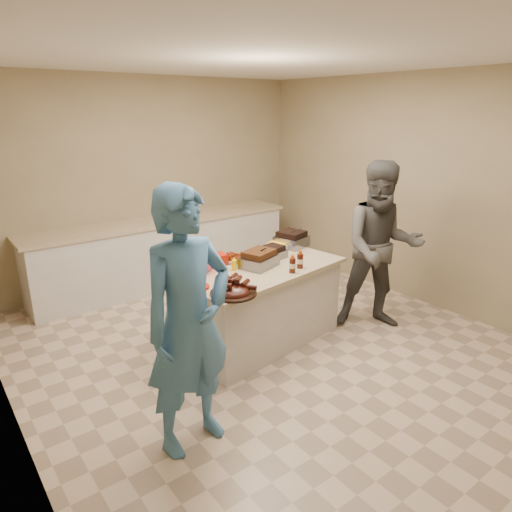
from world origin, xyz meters
TOP-DOWN VIEW (x-y plane):
  - room at (0.00, 0.00)m, footprint 4.50×5.00m
  - back_counter at (0.00, 2.20)m, footprint 3.60×0.64m
  - island at (0.01, 0.14)m, footprint 1.80×1.12m
  - rib_platter at (-0.58, -0.27)m, footprint 0.46×0.46m
  - pulled_pork_tray at (0.02, 0.15)m, footprint 0.42×0.36m
  - brisket_tray at (0.29, 0.29)m, footprint 0.30×0.27m
  - roasting_pan at (0.73, 0.48)m, footprint 0.37×0.37m
  - coleslaw_bowl at (-0.51, 0.43)m, footprint 0.41×0.41m
  - sausage_plate at (-0.04, 0.44)m, footprint 0.31×0.31m
  - mac_cheese_dish at (0.62, 0.52)m, footprint 0.37×0.32m
  - bbq_bottle_a at (0.16, -0.17)m, footprint 0.07×0.07m
  - bbq_bottle_b at (0.31, -0.12)m, footprint 0.07×0.07m
  - mustard_bottle at (-0.23, 0.22)m, footprint 0.06×0.06m
  - sauce_bowl at (-0.15, 0.42)m, footprint 0.13×0.06m
  - plate_stack_large at (-0.75, 0.15)m, footprint 0.28×0.28m
  - plate_stack_small at (-0.73, 0.02)m, footprint 0.18×0.18m
  - plastic_cup at (-0.74, 0.31)m, footprint 0.10×0.10m
  - basket_stack at (-0.30, 0.46)m, footprint 0.23×0.17m
  - guest_blue at (-1.27, -0.74)m, footprint 0.90×1.93m
  - guest_gray at (1.26, -0.34)m, footprint 1.81×1.94m

SIDE VIEW (x-z plane):
  - room at x=0.00m, z-range -1.35..1.35m
  - island at x=0.01m, z-range -0.40..0.40m
  - guest_blue at x=-1.27m, z-range -0.22..0.22m
  - guest_gray at x=1.26m, z-range -0.34..0.34m
  - back_counter at x=0.00m, z-range 0.00..0.90m
  - rib_platter at x=-0.58m, z-range 0.73..0.88m
  - pulled_pork_tray at x=0.02m, z-range 0.75..0.86m
  - brisket_tray at x=0.29m, z-range 0.76..0.84m
  - roasting_pan at x=0.73m, z-range 0.74..0.87m
  - coleslaw_bowl at x=-0.51m, z-range 0.68..0.93m
  - sausage_plate at x=-0.04m, z-range 0.78..0.83m
  - mac_cheese_dish at x=0.62m, z-range 0.76..0.85m
  - bbq_bottle_a at x=0.16m, z-range 0.72..0.89m
  - bbq_bottle_b at x=0.31m, z-range 0.72..0.89m
  - mustard_bottle at x=-0.23m, z-range 0.74..0.87m
  - sauce_bowl at x=-0.15m, z-range 0.74..0.87m
  - plate_stack_large at x=-0.75m, z-range 0.79..0.82m
  - plate_stack_small at x=-0.73m, z-range 0.79..0.82m
  - plastic_cup at x=-0.74m, z-range 0.76..0.85m
  - basket_stack at x=-0.30m, z-range 0.75..0.86m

